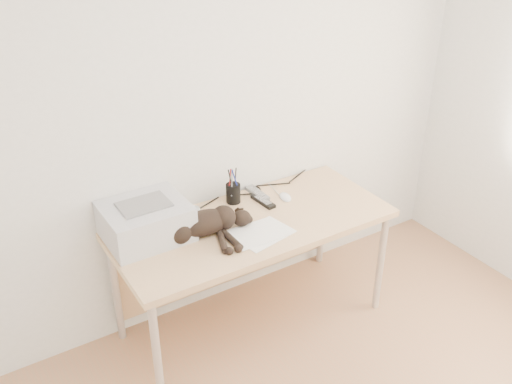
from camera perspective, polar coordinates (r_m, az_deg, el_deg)
wall_back at (r=3.28m, az=-3.67°, el=8.25°), size 3.50×0.00×3.50m
desk at (r=3.38m, az=-1.08°, el=-4.23°), size 1.60×0.70×0.74m
printer at (r=3.12m, az=-10.97°, el=-2.86°), size 0.44×0.38×0.21m
papers at (r=3.13m, az=0.40°, el=-4.17°), size 0.36×0.28×0.01m
cat at (r=3.10m, az=-5.63°, el=-3.37°), size 0.67×0.35×0.15m
mug at (r=3.24m, az=-6.39°, el=-2.34°), size 0.13×0.13×0.09m
pen_cup at (r=3.41m, az=-2.30°, el=-0.09°), size 0.09×0.09×0.22m
remote_grey at (r=3.51m, az=0.13°, el=-0.13°), size 0.06×0.20×0.02m
remote_black at (r=3.42m, az=0.71°, el=-0.94°), size 0.07×0.19×0.02m
mouse at (r=3.47m, az=2.95°, el=-0.34°), size 0.09×0.13×0.04m
cable_tangle at (r=3.47m, az=-2.99°, el=-0.58°), size 1.36×0.09×0.01m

